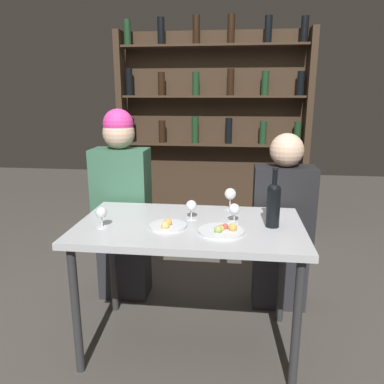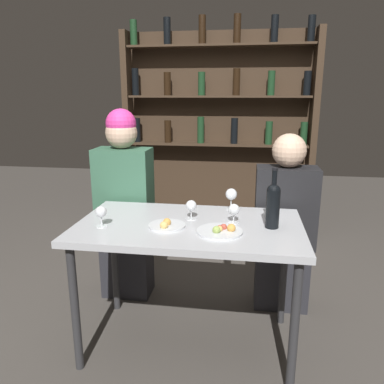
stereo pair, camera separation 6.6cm
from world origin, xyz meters
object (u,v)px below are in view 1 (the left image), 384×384
wine_glass_3 (230,194)px  seated_person_right (282,227)px  wine_glass_0 (192,206)px  seated_person_left (122,208)px  wine_bottle (273,202)px  wine_glass_2 (234,210)px  food_plate_1 (167,225)px  food_plate_0 (222,230)px  wine_glass_1 (101,214)px

wine_glass_3 → seated_person_right: bearing=31.9°
wine_glass_0 → seated_person_left: seated_person_left is taller
wine_bottle → seated_person_left: size_ratio=0.24×
wine_glass_2 → food_plate_1: 0.37m
food_plate_0 → wine_glass_2: bearing=69.2°
wine_glass_2 → food_plate_0: 0.18m
wine_glass_1 → seated_person_right: bearing=31.8°
wine_glass_0 → seated_person_right: seated_person_right is taller
seated_person_left → seated_person_right: seated_person_left is taller
wine_bottle → wine_glass_0: 0.45m
food_plate_1 → seated_person_right: 0.91m
seated_person_right → wine_glass_3: bearing=-148.1°
wine_glass_1 → seated_person_right: (1.01, 0.63, -0.26)m
seated_person_right → food_plate_0: bearing=-121.4°
wine_glass_3 → food_plate_0: bearing=-94.5°
wine_bottle → wine_glass_3: wine_bottle is taller
wine_glass_2 → wine_glass_3: 0.25m
wine_bottle → seated_person_right: bearing=76.8°
wine_glass_1 → seated_person_right: 1.22m
wine_bottle → food_plate_1: 0.57m
food_plate_1 → seated_person_right: seated_person_right is taller
wine_glass_3 → seated_person_right: (0.35, 0.22, -0.27)m
seated_person_left → wine_glass_2: bearing=-31.0°
wine_glass_1 → wine_glass_2: size_ratio=1.04×
food_plate_0 → wine_glass_3: bearing=85.5°
wine_glass_1 → seated_person_left: bearing=97.8°
seated_person_right → wine_bottle: bearing=-103.2°
food_plate_0 → seated_person_left: size_ratio=0.18×
wine_bottle → wine_glass_0: wine_bottle is taller
food_plate_0 → wine_bottle: bearing=24.1°
wine_glass_3 → food_plate_0: size_ratio=0.56×
seated_person_right → wine_glass_1: bearing=-148.2°
wine_glass_0 → wine_glass_1: 0.49m
wine_glass_1 → seated_person_right: seated_person_right is taller
wine_glass_0 → food_plate_0: 0.26m
wine_glass_0 → food_plate_0: wine_glass_0 is taller
wine_glass_0 → seated_person_right: bearing=38.1°
wine_glass_1 → food_plate_0: (0.63, 0.00, -0.07)m
seated_person_left → food_plate_1: bearing=-53.7°
wine_bottle → food_plate_1: wine_bottle is taller
wine_glass_3 → food_plate_0: wine_glass_3 is taller
wine_bottle → food_plate_0: bearing=-155.9°
wine_glass_1 → wine_glass_3: (0.66, 0.41, 0.02)m
wine_glass_0 → wine_glass_2: wine_glass_0 is taller
wine_glass_2 → food_plate_0: bearing=-110.8°
wine_glass_0 → seated_person_left: 0.71m
wine_bottle → seated_person_left: (-0.98, 0.50, -0.22)m
wine_bottle → food_plate_1: (-0.55, -0.08, -0.12)m
wine_bottle → seated_person_left: seated_person_left is taller
wine_glass_2 → wine_bottle: bearing=-10.6°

